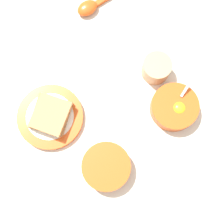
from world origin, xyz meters
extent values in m
plane|color=beige|center=(0.00, 0.00, 0.00)|extent=(3.00, 3.00, 0.00)
cylinder|color=#DB5119|center=(-0.16, -0.21, 0.02)|extent=(0.13, 0.13, 0.04)
cylinder|color=white|center=(-0.16, -0.21, 0.03)|extent=(0.11, 0.11, 0.02)
ellipsoid|color=yellow|center=(-0.17, -0.22, 0.04)|extent=(0.04, 0.04, 0.02)
cylinder|color=black|center=(-0.16, -0.20, 0.04)|extent=(0.02, 0.02, 0.00)
ellipsoid|color=silver|center=(-0.15, -0.23, 0.04)|extent=(0.03, 0.02, 0.01)
cube|color=silver|center=(-0.14, -0.27, 0.06)|extent=(0.02, 0.05, 0.03)
cylinder|color=#DB5119|center=(0.07, 0.06, 0.01)|extent=(0.19, 0.19, 0.02)
cylinder|color=white|center=(0.07, 0.06, 0.02)|extent=(0.14, 0.14, 0.00)
cube|color=#9E7042|center=(0.07, 0.05, 0.03)|extent=(0.14, 0.14, 0.02)
cube|color=tan|center=(0.07, 0.05, 0.04)|extent=(0.13, 0.13, 0.02)
ellipsoid|color=#DB5119|center=(0.25, -0.25, 0.01)|extent=(0.06, 0.07, 0.03)
cylinder|color=#DB5119|center=(-0.14, 0.04, 0.02)|extent=(0.13, 0.13, 0.05)
cylinder|color=white|center=(-0.14, 0.04, 0.04)|extent=(0.11, 0.11, 0.01)
cylinder|color=tan|center=(-0.04, -0.26, 0.03)|extent=(0.08, 0.08, 0.06)
cylinder|color=#472B16|center=(-0.04, -0.26, 0.05)|extent=(0.07, 0.07, 0.01)
camera|label=1|loc=(-0.17, 0.05, 0.89)|focal=50.00mm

